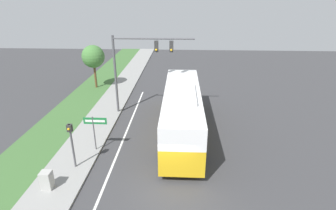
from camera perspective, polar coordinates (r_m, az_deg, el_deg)
The scene contains 10 objects.
ground_plane at distance 15.34m, azimuth 0.32°, elevation -16.59°, with size 80.00×80.00×0.00m, color #38383A.
sidewalk at distance 16.70m, azimuth -22.21°, elevation -14.59°, with size 2.80×80.00×0.12m.
grass_verge at distance 18.23m, azimuth -31.62°, elevation -13.17°, with size 3.60×80.00×0.10m.
lane_divider_near at distance 15.87m, azimuth -13.29°, elevation -15.75°, with size 0.14×30.00×0.01m.
bus at distance 19.35m, azimuth 3.06°, elevation -0.82°, with size 2.76×11.85×3.66m.
signal_gantry at distance 22.18m, azimuth -6.54°, elevation 9.88°, with size 6.75×0.41×6.82m.
pedestrian_signal at distance 16.33m, azimuth -20.30°, elevation -6.96°, with size 0.28×0.34×2.97m.
street_sign at distance 17.77m, azimuth -15.65°, elevation -4.54°, with size 1.53×0.08×2.53m.
utility_cabinet at distance 15.89m, azimuth -24.89°, elevation -14.61°, with size 0.56×0.52×1.03m.
roadside_tree at distance 30.19m, azimuth -15.97°, elevation 10.08°, with size 2.47×2.47×4.77m.
Camera 1 is at (0.51, -11.89, 9.67)m, focal length 28.00 mm.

